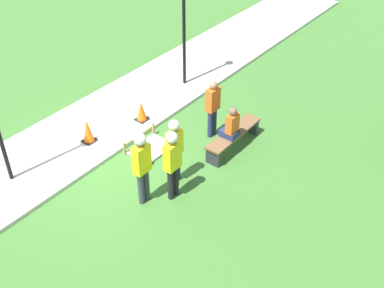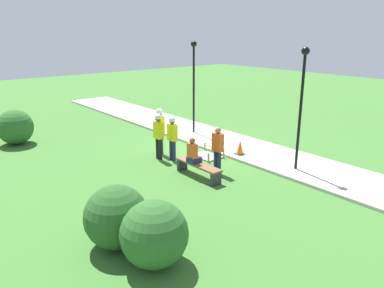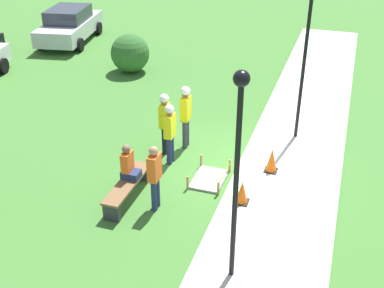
{
  "view_description": "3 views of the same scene",
  "coord_description": "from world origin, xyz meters",
  "px_view_note": "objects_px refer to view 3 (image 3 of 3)",
  "views": [
    {
      "loc": [
        6.32,
        7.59,
        7.68
      ],
      "look_at": [
        -1.03,
        1.89,
        0.76
      ],
      "focal_mm": 45.0,
      "sensor_mm": 36.0,
      "label": 1
    },
    {
      "loc": [
        -11.51,
        9.99,
        4.83
      ],
      "look_at": [
        -1.41,
        1.67,
        0.85
      ],
      "focal_mm": 35.0,
      "sensor_mm": 36.0,
      "label": 2
    },
    {
      "loc": [
        -11.09,
        -2.34,
        6.94
      ],
      "look_at": [
        -0.82,
        1.09,
        0.91
      ],
      "focal_mm": 45.0,
      "sensor_mm": 36.0,
      "label": 3
    }
  ],
  "objects_px": {
    "person_seated_on_bench": "(129,165)",
    "worker_supervisor": "(186,111)",
    "worker_trainee": "(170,129)",
    "lamppost_near": "(306,47)",
    "park_bench": "(128,187)",
    "parked_car_silver": "(69,25)",
    "traffic_cone_near_patch": "(242,192)",
    "traffic_cone_far_patch": "(272,160)",
    "lamppost_far": "(238,154)",
    "bystander_in_orange_shirt": "(155,174)",
    "worker_assistant": "(165,118)"
  },
  "relations": [
    {
      "from": "traffic_cone_near_patch",
      "to": "lamppost_near",
      "type": "distance_m",
      "value": 4.6
    },
    {
      "from": "traffic_cone_far_patch",
      "to": "worker_trainee",
      "type": "xyz_separation_m",
      "value": [
        -0.27,
        2.74,
        0.61
      ]
    },
    {
      "from": "person_seated_on_bench",
      "to": "worker_supervisor",
      "type": "height_order",
      "value": "worker_supervisor"
    },
    {
      "from": "worker_trainee",
      "to": "lamppost_far",
      "type": "height_order",
      "value": "lamppost_far"
    },
    {
      "from": "worker_assistant",
      "to": "traffic_cone_near_patch",
      "type": "bearing_deg",
      "value": -124.31
    },
    {
      "from": "parked_car_silver",
      "to": "traffic_cone_far_patch",
      "type": "bearing_deg",
      "value": -138.17
    },
    {
      "from": "traffic_cone_far_patch",
      "to": "lamppost_near",
      "type": "distance_m",
      "value": 3.3
    },
    {
      "from": "park_bench",
      "to": "lamppost_far",
      "type": "distance_m",
      "value": 4.33
    },
    {
      "from": "person_seated_on_bench",
      "to": "worker_trainee",
      "type": "bearing_deg",
      "value": -13.47
    },
    {
      "from": "worker_assistant",
      "to": "bystander_in_orange_shirt",
      "type": "relative_size",
      "value": 1.08
    },
    {
      "from": "traffic_cone_far_patch",
      "to": "lamppost_far",
      "type": "relative_size",
      "value": 0.16
    },
    {
      "from": "bystander_in_orange_shirt",
      "to": "parked_car_silver",
      "type": "distance_m",
      "value": 14.17
    },
    {
      "from": "worker_assistant",
      "to": "bystander_in_orange_shirt",
      "type": "bearing_deg",
      "value": -163.85
    },
    {
      "from": "parked_car_silver",
      "to": "park_bench",
      "type": "bearing_deg",
      "value": -153.8
    },
    {
      "from": "traffic_cone_far_patch",
      "to": "worker_supervisor",
      "type": "relative_size",
      "value": 0.35
    },
    {
      "from": "worker_trainee",
      "to": "worker_assistant",
      "type": "bearing_deg",
      "value": 35.09
    },
    {
      "from": "park_bench",
      "to": "lamppost_far",
      "type": "bearing_deg",
      "value": -120.31
    },
    {
      "from": "worker_trainee",
      "to": "lamppost_far",
      "type": "xyz_separation_m",
      "value": [
        -3.74,
        -2.69,
        1.81
      ]
    },
    {
      "from": "worker_supervisor",
      "to": "traffic_cone_near_patch",
      "type": "bearing_deg",
      "value": -136.42
    },
    {
      "from": "bystander_in_orange_shirt",
      "to": "parked_car_silver",
      "type": "xyz_separation_m",
      "value": [
        11.03,
        8.9,
        -0.14
      ]
    },
    {
      "from": "traffic_cone_near_patch",
      "to": "park_bench",
      "type": "relative_size",
      "value": 0.3
    },
    {
      "from": "bystander_in_orange_shirt",
      "to": "lamppost_far",
      "type": "height_order",
      "value": "lamppost_far"
    },
    {
      "from": "traffic_cone_far_patch",
      "to": "park_bench",
      "type": "bearing_deg",
      "value": 125.59
    },
    {
      "from": "traffic_cone_near_patch",
      "to": "person_seated_on_bench",
      "type": "height_order",
      "value": "person_seated_on_bench"
    },
    {
      "from": "person_seated_on_bench",
      "to": "worker_trainee",
      "type": "xyz_separation_m",
      "value": [
        1.74,
        -0.42,
        0.19
      ]
    },
    {
      "from": "parked_car_silver",
      "to": "bystander_in_orange_shirt",
      "type": "bearing_deg",
      "value": -151.58
    },
    {
      "from": "park_bench",
      "to": "parked_car_silver",
      "type": "bearing_deg",
      "value": 36.68
    },
    {
      "from": "worker_trainee",
      "to": "parked_car_silver",
      "type": "height_order",
      "value": "worker_trainee"
    },
    {
      "from": "person_seated_on_bench",
      "to": "parked_car_silver",
      "type": "height_order",
      "value": "parked_car_silver"
    },
    {
      "from": "traffic_cone_near_patch",
      "to": "traffic_cone_far_patch",
      "type": "relative_size",
      "value": 0.89
    },
    {
      "from": "traffic_cone_far_patch",
      "to": "park_bench",
      "type": "xyz_separation_m",
      "value": [
        -2.23,
        3.11,
        -0.07
      ]
    },
    {
      "from": "park_bench",
      "to": "lamppost_far",
      "type": "xyz_separation_m",
      "value": [
        -1.79,
        -3.06,
        2.49
      ]
    },
    {
      "from": "worker_assistant",
      "to": "bystander_in_orange_shirt",
      "type": "distance_m",
      "value": 2.65
    },
    {
      "from": "traffic_cone_near_patch",
      "to": "parked_car_silver",
      "type": "height_order",
      "value": "parked_car_silver"
    },
    {
      "from": "bystander_in_orange_shirt",
      "to": "traffic_cone_near_patch",
      "type": "bearing_deg",
      "value": -69.14
    },
    {
      "from": "traffic_cone_far_patch",
      "to": "traffic_cone_near_patch",
      "type": "bearing_deg",
      "value": 165.69
    },
    {
      "from": "traffic_cone_near_patch",
      "to": "worker_assistant",
      "type": "bearing_deg",
      "value": 55.69
    },
    {
      "from": "worker_assistant",
      "to": "worker_trainee",
      "type": "distance_m",
      "value": 0.56
    },
    {
      "from": "lamppost_far",
      "to": "worker_trainee",
      "type": "bearing_deg",
      "value": 35.71
    },
    {
      "from": "worker_trainee",
      "to": "parked_car_silver",
      "type": "relative_size",
      "value": 0.37
    },
    {
      "from": "worker_supervisor",
      "to": "lamppost_far",
      "type": "height_order",
      "value": "lamppost_far"
    },
    {
      "from": "lamppost_near",
      "to": "park_bench",
      "type": "bearing_deg",
      "value": 141.89
    },
    {
      "from": "worker_trainee",
      "to": "parked_car_silver",
      "type": "xyz_separation_m",
      "value": [
        8.94,
        8.49,
        -0.22
      ]
    },
    {
      "from": "park_bench",
      "to": "bystander_in_orange_shirt",
      "type": "height_order",
      "value": "bystander_in_orange_shirt"
    },
    {
      "from": "bystander_in_orange_shirt",
      "to": "parked_car_silver",
      "type": "relative_size",
      "value": 0.36
    },
    {
      "from": "bystander_in_orange_shirt",
      "to": "park_bench",
      "type": "bearing_deg",
      "value": 80.9
    },
    {
      "from": "worker_assistant",
      "to": "bystander_in_orange_shirt",
      "type": "xyz_separation_m",
      "value": [
        -2.54,
        -0.74,
        -0.14
      ]
    },
    {
      "from": "park_bench",
      "to": "traffic_cone_near_patch",
      "type": "bearing_deg",
      "value": -77.34
    },
    {
      "from": "lamppost_near",
      "to": "parked_car_silver",
      "type": "xyz_separation_m",
      "value": [
        6.49,
        11.58,
        -2.06
      ]
    },
    {
      "from": "park_bench",
      "to": "lamppost_near",
      "type": "bearing_deg",
      "value": -38.11
    }
  ]
}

